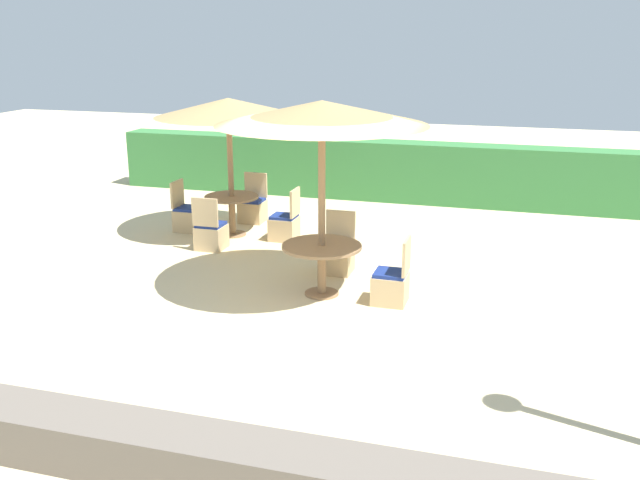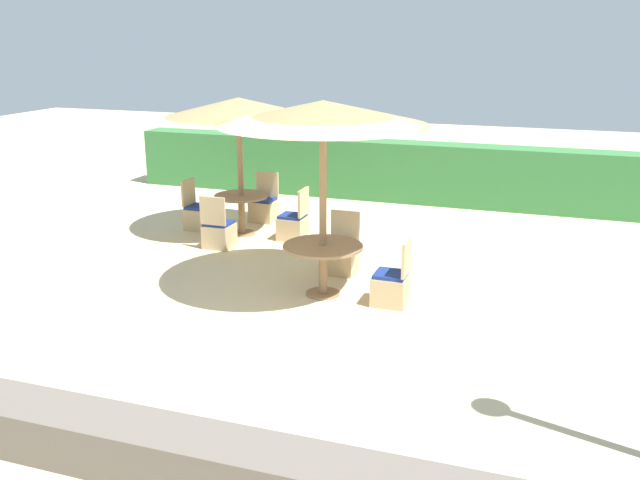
% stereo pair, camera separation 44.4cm
% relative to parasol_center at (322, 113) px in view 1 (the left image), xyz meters
% --- Properties ---
extents(ground_plane, '(40.00, 40.00, 0.00)m').
position_rel_parasol_center_xyz_m(ground_plane, '(0.07, -0.92, -2.54)').
color(ground_plane, beige).
extents(hedge_row, '(13.00, 0.70, 1.28)m').
position_rel_parasol_center_xyz_m(hedge_row, '(0.07, 5.99, -1.90)').
color(hedge_row, '#387A3D').
rests_on(hedge_row, ground_plane).
extents(stone_border, '(10.00, 0.56, 0.45)m').
position_rel_parasol_center_xyz_m(stone_border, '(0.07, -4.46, -2.31)').
color(stone_border, '#6B6056').
rests_on(stone_border, ground_plane).
extents(parasol_center, '(2.85, 2.85, 2.71)m').
position_rel_parasol_center_xyz_m(parasol_center, '(0.00, 0.00, 0.00)').
color(parasol_center, '#93704C').
rests_on(parasol_center, ground_plane).
extents(round_table_center, '(1.11, 1.11, 0.73)m').
position_rel_parasol_center_xyz_m(round_table_center, '(-0.00, 0.00, -1.96)').
color(round_table_center, '#93704C').
rests_on(round_table_center, ground_plane).
extents(patio_chair_center_north, '(0.46, 0.46, 0.93)m').
position_rel_parasol_center_xyz_m(patio_chair_center_north, '(-0.04, 1.00, -2.28)').
color(patio_chair_center_north, tan).
rests_on(patio_chair_center_north, ground_plane).
extents(patio_chair_center_east, '(0.46, 0.46, 0.93)m').
position_rel_parasol_center_xyz_m(patio_chair_center_east, '(1.00, -0.04, -2.28)').
color(patio_chair_center_east, tan).
rests_on(patio_chair_center_east, ground_plane).
extents(parasol_back_left, '(2.57, 2.57, 2.46)m').
position_rel_parasol_center_xyz_m(parasol_back_left, '(-2.40, 2.44, -0.25)').
color(parasol_back_left, '#93704C').
rests_on(parasol_back_left, ground_plane).
extents(round_table_back_left, '(0.97, 0.97, 0.73)m').
position_rel_parasol_center_xyz_m(round_table_back_left, '(-2.40, 2.44, -1.98)').
color(round_table_back_left, '#93704C').
rests_on(round_table_back_left, ground_plane).
extents(patio_chair_back_left_east, '(0.46, 0.46, 0.93)m').
position_rel_parasol_center_xyz_m(patio_chair_back_left_east, '(-1.39, 2.43, -2.28)').
color(patio_chair_back_left_east, tan).
rests_on(patio_chair_back_left_east, ground_plane).
extents(patio_chair_back_left_west, '(0.46, 0.46, 0.93)m').
position_rel_parasol_center_xyz_m(patio_chair_back_left_west, '(-3.31, 2.49, -2.28)').
color(patio_chair_back_left_west, tan).
rests_on(patio_chair_back_left_west, ground_plane).
extents(patio_chair_back_left_north, '(0.46, 0.46, 0.93)m').
position_rel_parasol_center_xyz_m(patio_chair_back_left_north, '(-2.39, 3.42, -2.28)').
color(patio_chair_back_left_north, tan).
rests_on(patio_chair_back_left_north, ground_plane).
extents(patio_chair_back_left_south, '(0.46, 0.46, 0.93)m').
position_rel_parasol_center_xyz_m(patio_chair_back_left_south, '(-2.41, 1.55, -2.28)').
color(patio_chair_back_left_south, tan).
rests_on(patio_chair_back_left_south, ground_plane).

